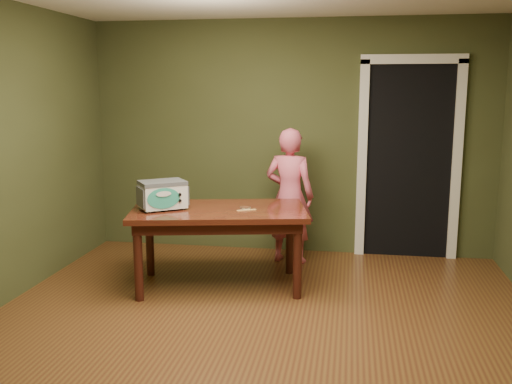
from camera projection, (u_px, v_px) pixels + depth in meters
floor at (252, 344)px, 4.19m from camera, size 5.00×5.00×0.00m
room_shell at (252, 110)px, 3.88m from camera, size 4.52×5.02×2.61m
doorway at (406, 159)px, 6.49m from camera, size 1.10×0.66×2.25m
dining_table at (219, 219)px, 5.30m from camera, size 1.75×1.21×0.75m
toy_oven at (163, 194)px, 5.23m from camera, size 0.50×0.47×0.26m
baking_pan at (245, 208)px, 5.25m from camera, size 0.10×0.10×0.02m
spatula at (246, 210)px, 5.20m from camera, size 0.17×0.11×0.01m
child at (290, 196)px, 6.05m from camera, size 0.58×0.44×1.44m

